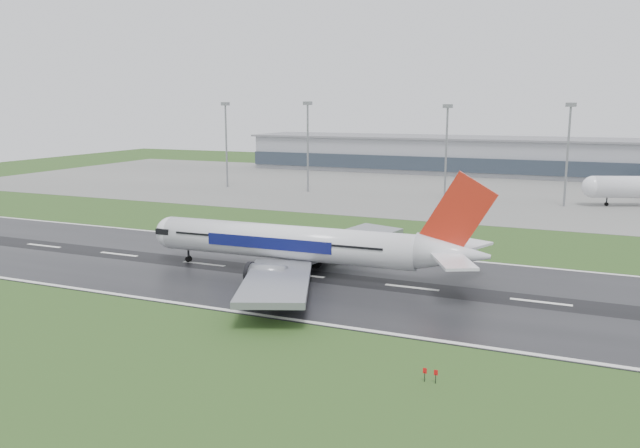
% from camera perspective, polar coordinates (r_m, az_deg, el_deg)
% --- Properties ---
extents(ground, '(520.00, 520.00, 0.00)m').
position_cam_1_polar(ground, '(104.40, 8.32, -5.76)').
color(ground, '#254419').
rests_on(ground, ground).
extents(runway, '(400.00, 45.00, 0.10)m').
position_cam_1_polar(runway, '(104.39, 8.32, -5.73)').
color(runway, black).
rests_on(runway, ground).
extents(apron, '(400.00, 130.00, 0.08)m').
position_cam_1_polar(apron, '(225.38, 16.44, 2.77)').
color(apron, slate).
rests_on(apron, ground).
extents(terminal, '(240.00, 36.00, 15.00)m').
position_cam_1_polar(terminal, '(284.02, 17.95, 5.75)').
color(terminal, gray).
rests_on(terminal, ground).
extents(main_airliner, '(63.93, 61.07, 18.31)m').
position_cam_1_polar(main_airliner, '(109.29, -1.06, 0.09)').
color(main_airliner, silver).
rests_on(main_airliner, runway).
extents(floodmast_0, '(0.64, 0.64, 29.35)m').
position_cam_1_polar(floodmast_0, '(231.26, -8.48, 6.93)').
color(floodmast_0, gray).
rests_on(floodmast_0, ground).
extents(floodmast_1, '(0.64, 0.64, 29.52)m').
position_cam_1_polar(floodmast_1, '(216.29, -1.12, 6.81)').
color(floodmast_1, gray).
rests_on(floodmast_1, ground).
extents(floodmast_2, '(0.64, 0.64, 28.56)m').
position_cam_1_polar(floodmast_2, '(201.77, 11.35, 6.19)').
color(floodmast_2, gray).
rests_on(floodmast_2, ground).
extents(floodmast_3, '(0.64, 0.64, 28.99)m').
position_cam_1_polar(floodmast_3, '(197.72, 21.49, 5.64)').
color(floodmast_3, gray).
rests_on(floodmast_3, ground).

